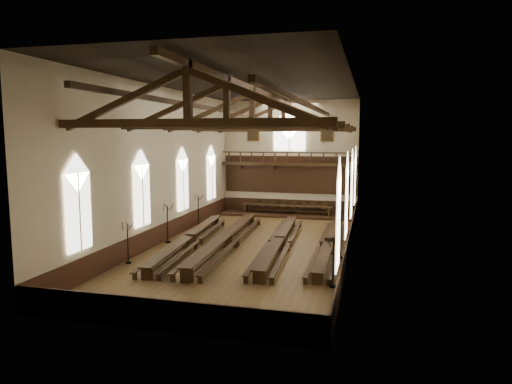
% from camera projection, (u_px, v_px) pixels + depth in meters
% --- Properties ---
extents(ground, '(26.00, 26.00, 0.00)m').
position_uv_depth(ground, '(252.00, 246.00, 28.62)').
color(ground, brown).
rests_on(ground, ground).
extents(room_walls, '(26.00, 26.00, 26.00)m').
position_uv_depth(room_walls, '(252.00, 143.00, 27.83)').
color(room_walls, beige).
rests_on(room_walls, ground).
extents(wainscot_band, '(12.00, 26.00, 1.20)m').
position_uv_depth(wainscot_band, '(252.00, 237.00, 28.55)').
color(wainscot_band, '#381B11').
rests_on(wainscot_band, ground).
extents(side_windows, '(11.85, 19.80, 4.50)m').
position_uv_depth(side_windows, '(252.00, 187.00, 28.16)').
color(side_windows, white).
rests_on(side_windows, room_walls).
extents(end_window, '(2.80, 0.12, 3.80)m').
position_uv_depth(end_window, '(289.00, 132.00, 40.14)').
color(end_window, white).
rests_on(end_window, room_walls).
extents(minstrels_gallery, '(11.80, 1.24, 3.70)m').
position_uv_depth(minstrels_gallery, '(289.00, 170.00, 40.32)').
color(minstrels_gallery, '#342010').
rests_on(minstrels_gallery, room_walls).
extents(portraits, '(7.75, 0.09, 1.45)m').
position_uv_depth(portraits, '(289.00, 133.00, 40.16)').
color(portraits, brown).
rests_on(portraits, room_walls).
extents(roof_trusses, '(11.70, 25.70, 2.80)m').
position_uv_depth(roof_trusses, '(252.00, 114.00, 27.61)').
color(roof_trusses, '#342010').
rests_on(roof_trusses, room_walls).
extents(refectory_row_a, '(2.11, 14.31, 0.73)m').
position_uv_depth(refectory_row_a, '(188.00, 238.00, 28.47)').
color(refectory_row_a, '#342010').
rests_on(refectory_row_a, ground).
extents(refectory_row_b, '(2.04, 15.07, 0.81)m').
position_uv_depth(refectory_row_b, '(226.00, 237.00, 28.41)').
color(refectory_row_b, '#342010').
rests_on(refectory_row_b, ground).
extents(refectory_row_c, '(1.93, 14.43, 0.74)m').
position_uv_depth(refectory_row_c, '(279.00, 240.00, 27.94)').
color(refectory_row_c, '#342010').
rests_on(refectory_row_c, ground).
extents(refectory_row_d, '(1.41, 13.70, 0.67)m').
position_uv_depth(refectory_row_d, '(329.00, 243.00, 27.41)').
color(refectory_row_d, '#342010').
rests_on(refectory_row_d, ground).
extents(dais, '(11.40, 2.79, 0.19)m').
position_uv_depth(dais, '(287.00, 215.00, 39.56)').
color(dais, '#381B11').
rests_on(dais, ground).
extents(high_table, '(7.88, 1.01, 0.74)m').
position_uv_depth(high_table, '(287.00, 206.00, 39.47)').
color(high_table, '#342010').
rests_on(high_table, dais).
extents(high_chairs, '(6.81, 0.51, 1.09)m').
position_uv_depth(high_chairs, '(288.00, 205.00, 40.22)').
color(high_chairs, '#342010').
rests_on(high_chairs, dais).
extents(candelabrum_left_near, '(0.66, 0.69, 2.29)m').
position_uv_depth(candelabrum_left_near, '(128.00, 251.00, 24.69)').
color(candelabrum_left_near, black).
rests_on(candelabrum_left_near, ground).
extents(candelabrum_left_mid, '(0.72, 0.78, 2.57)m').
position_uv_depth(candelabrum_left_mid, '(168.00, 231.00, 29.47)').
color(candelabrum_left_mid, black).
rests_on(candelabrum_left_mid, ground).
extents(candelabrum_left_far, '(0.71, 0.76, 2.49)m').
position_uv_depth(candelabrum_left_far, '(198.00, 217.00, 34.67)').
color(candelabrum_left_far, black).
rests_on(candelabrum_left_far, ground).
extents(candelabrum_right_near, '(0.71, 0.67, 2.34)m').
position_uv_depth(candelabrum_right_near, '(333.00, 272.00, 20.80)').
color(candelabrum_right_near, black).
rests_on(candelabrum_right_near, ground).
extents(candelabrum_right_mid, '(0.85, 0.84, 2.86)m').
position_uv_depth(candelabrum_right_mid, '(341.00, 243.00, 25.76)').
color(candelabrum_right_mid, black).
rests_on(candelabrum_right_mid, ground).
extents(candelabrum_right_far, '(0.70, 0.70, 2.35)m').
position_uv_depth(candelabrum_right_far, '(347.00, 224.00, 32.06)').
color(candelabrum_right_far, black).
rests_on(candelabrum_right_far, ground).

